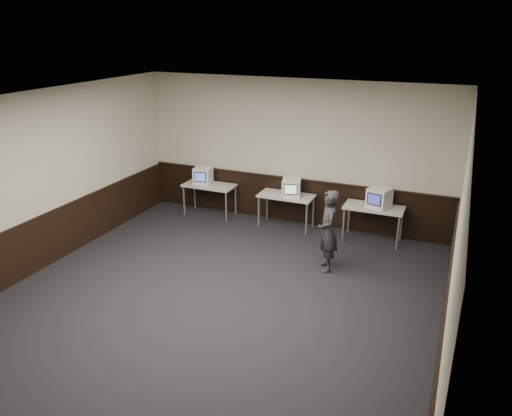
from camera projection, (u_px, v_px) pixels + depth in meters
The scene contains 16 objects.
floor at pixel (210, 306), 8.03m from camera, with size 8.00×8.00×0.00m, color black.
ceiling at pixel (202, 105), 6.91m from camera, with size 8.00×8.00×0.00m, color white.
back_wall at pixel (293, 153), 10.92m from camera, with size 7.00×7.00×0.00m, color beige.
left_wall at pixel (30, 185), 8.75m from camera, with size 8.00×8.00×0.00m, color beige.
right_wall at pixel (455, 252), 6.18m from camera, with size 8.00×8.00×0.00m, color beige.
wainscot_back at pixel (292, 200), 11.28m from camera, with size 6.98×0.04×1.00m, color black.
wainscot_left at pixel (41, 242), 9.13m from camera, with size 0.04×7.98×1.00m, color black.
wainscot_right at pixel (442, 328), 6.58m from camera, with size 0.04×7.98×1.00m, color black.
wainscot_rail at pixel (292, 179), 11.08m from camera, with size 6.98×0.06×0.04m, color black.
desk_left at pixel (209, 187), 11.59m from camera, with size 1.20×0.60×0.75m.
desk_center at pixel (286, 198), 10.89m from camera, with size 1.20×0.60×0.75m.
desk_right at pixel (374, 210), 10.20m from camera, with size 1.20×0.60×0.75m.
emac_left at pixel (203, 175), 11.58m from camera, with size 0.46×0.47×0.39m.
emac_center at pixel (291, 187), 10.74m from camera, with size 0.48×0.49×0.39m.
emac_right at pixel (379, 198), 10.07m from camera, with size 0.52×0.53×0.41m.
person at pixel (328, 231), 8.96m from camera, with size 0.56×0.36×1.52m, color #28272D.
Camera 1 is at (3.41, -6.12, 4.28)m, focal length 35.00 mm.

